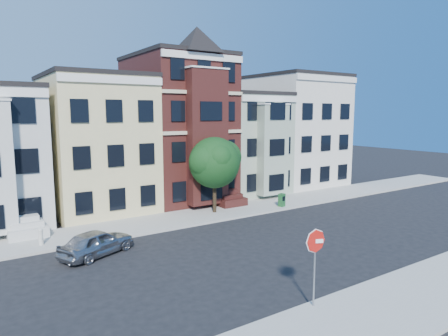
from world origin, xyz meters
TOP-DOWN VIEW (x-y plane):
  - ground at (0.00, 0.00)m, footprint 120.00×120.00m
  - far_sidewalk at (0.00, 8.00)m, footprint 60.00×4.00m
  - near_sidewalk at (0.00, -8.00)m, footprint 60.00×4.00m
  - house_yellow at (-7.00, 14.50)m, footprint 7.00×9.00m
  - house_brown at (0.00, 14.50)m, footprint 7.00×9.00m
  - house_green at (6.50, 14.50)m, footprint 6.00×9.00m
  - house_cream at (13.50, 14.50)m, footprint 8.00×9.00m
  - street_tree at (-0.30, 8.07)m, footprint 6.51×6.51m
  - parked_car at (-10.10, 4.16)m, footprint 4.44×3.17m
  - newspaper_box at (5.07, 6.66)m, footprint 0.55×0.52m
  - fire_hydrant at (-12.35, 7.15)m, footprint 0.36×0.36m
  - stop_sign at (-4.89, -6.30)m, footprint 0.91×0.51m

SIDE VIEW (x-z plane):
  - ground at x=0.00m, z-range 0.00..0.00m
  - far_sidewalk at x=0.00m, z-range 0.00..0.15m
  - near_sidewalk at x=0.00m, z-range 0.00..0.15m
  - fire_hydrant at x=-12.35m, z-range 0.15..0.92m
  - newspaper_box at x=5.07m, z-range 0.15..1.17m
  - parked_car at x=-10.10m, z-range 0.00..1.40m
  - stop_sign at x=-4.89m, z-range 0.15..3.57m
  - street_tree at x=-0.30m, z-range 0.15..7.05m
  - house_green at x=6.50m, z-range 0.00..9.00m
  - house_yellow at x=-7.00m, z-range 0.00..10.00m
  - house_cream at x=13.50m, z-range 0.00..11.00m
  - house_brown at x=0.00m, z-range 0.00..12.00m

